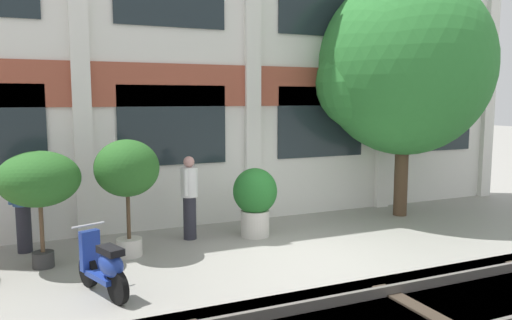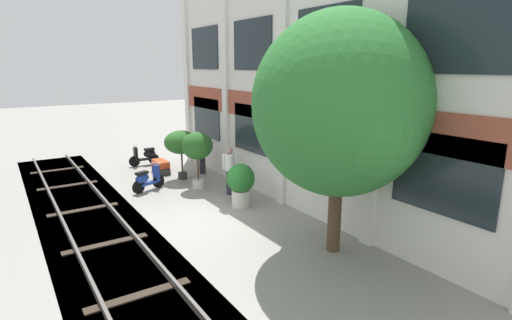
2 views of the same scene
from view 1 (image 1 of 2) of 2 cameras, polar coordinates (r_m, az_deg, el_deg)
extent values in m
plane|color=gray|center=(9.27, 6.74, -10.71)|extent=(80.00, 80.00, 0.00)
cube|color=silver|center=(11.74, -1.02, 14.00)|extent=(14.69, 0.50, 8.48)
cube|color=#9E4C38|center=(11.41, -0.48, 8.46)|extent=(14.69, 0.06, 0.90)
cube|color=silver|center=(10.57, -19.63, 14.38)|extent=(0.36, 0.16, 8.48)
cube|color=silver|center=(11.46, -0.40, 14.18)|extent=(0.36, 0.16, 8.48)
cube|color=silver|center=(13.34, 14.63, 12.94)|extent=(0.36, 0.16, 8.48)
cube|color=silver|center=(15.86, 25.32, 11.53)|extent=(0.36, 0.16, 8.48)
cube|color=#1E282D|center=(10.82, -9.44, 3.94)|extent=(2.35, 0.04, 1.70)
cube|color=#1E282D|center=(12.25, 7.48, 4.33)|extent=(2.35, 0.04, 1.70)
cube|color=#1E282D|center=(14.50, 20.03, 4.37)|extent=(2.35, 0.04, 1.70)
cube|color=#1E282D|center=(14.68, 20.52, 15.75)|extent=(2.35, 0.04, 1.70)
cube|color=#605B56|center=(7.64, 14.87, -14.23)|extent=(22.69, 0.07, 0.15)
cube|color=#382D23|center=(7.21, 19.09, -16.22)|extent=(0.24, 2.10, 0.03)
cylinder|color=#4C3826|center=(12.48, 16.29, -0.60)|extent=(0.32, 0.32, 2.44)
ellipsoid|color=#2D7A33|center=(12.40, 16.67, 10.36)|extent=(4.04, 4.04, 4.22)
sphere|color=#2D7A33|center=(11.92, 12.22, 8.61)|extent=(2.22, 2.22, 2.22)
sphere|color=#2D7A33|center=(12.91, 20.64, 8.19)|extent=(2.22, 2.22, 2.22)
cylinder|color=#333333|center=(9.25, -23.13, -10.41)|extent=(0.35, 0.35, 0.26)
cylinder|color=brown|center=(9.08, -23.33, -6.43)|extent=(0.07, 0.07, 1.06)
ellipsoid|color=#286023|center=(8.95, -23.55, -1.99)|extent=(1.33, 1.33, 0.92)
cylinder|color=beige|center=(9.38, -14.27, -9.63)|extent=(0.45, 0.45, 0.32)
cylinder|color=#4C3826|center=(9.21, -14.40, -5.46)|extent=(0.07, 0.07, 1.08)
ellipsoid|color=#286023|center=(9.08, -14.54, -0.89)|extent=(1.14, 1.14, 1.01)
cylinder|color=beige|center=(10.34, -0.11, -7.23)|extent=(0.59, 0.59, 0.54)
ellipsoid|color=#236B28|center=(10.19, -0.11, -3.57)|extent=(0.90, 0.90, 0.94)
cylinder|color=black|center=(8.08, -18.61, -11.94)|extent=(0.25, 0.48, 0.48)
cylinder|color=black|center=(7.32, -15.51, -13.84)|extent=(0.25, 0.48, 0.48)
cube|color=navy|center=(7.67, -17.12, -12.59)|extent=(0.46, 0.72, 0.08)
ellipsoid|color=navy|center=(7.38, -16.26, -11.39)|extent=(0.44, 0.62, 0.36)
cube|color=black|center=(7.32, -16.32, -9.90)|extent=(0.36, 0.49, 0.10)
cube|color=navy|center=(7.91, -18.45, -9.76)|extent=(0.30, 0.21, 0.60)
cylinder|color=#B7B7BF|center=(7.83, -18.63, -7.06)|extent=(0.48, 0.20, 0.03)
cylinder|color=#282833|center=(10.17, -7.57, -6.57)|extent=(0.26, 0.26, 0.87)
cylinder|color=silver|center=(10.03, -7.64, -2.51)|extent=(0.34, 0.34, 0.59)
sphere|color=tan|center=(9.97, -7.68, -0.20)|extent=(0.22, 0.22, 0.22)
cylinder|color=silver|center=(9.82, -8.05, -2.54)|extent=(0.09, 0.09, 0.53)
cylinder|color=silver|center=(10.23, -7.26, -2.14)|extent=(0.09, 0.09, 0.53)
cylinder|color=#282833|center=(10.17, -24.98, -7.15)|extent=(0.26, 0.26, 0.88)
cylinder|color=#33598C|center=(10.03, -25.20, -3.09)|extent=(0.34, 0.34, 0.58)
sphere|color=#D58A89|center=(9.97, -25.32, -0.81)|extent=(0.22, 0.22, 0.22)
cylinder|color=#33598C|center=(9.91, -26.29, -3.09)|extent=(0.09, 0.09, 0.53)
cylinder|color=#33598C|center=(10.14, -24.15, -2.76)|extent=(0.09, 0.09, 0.53)
camera|label=2|loc=(14.96, 55.94, 10.35)|focal=28.00mm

